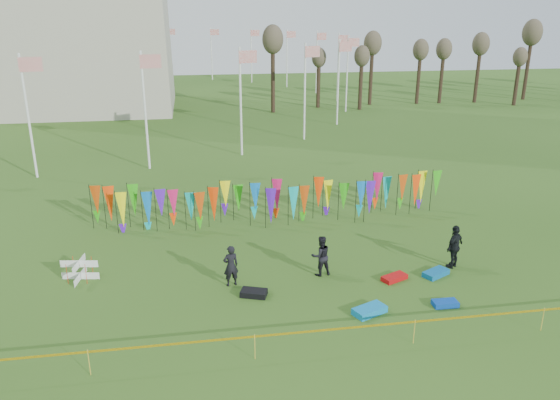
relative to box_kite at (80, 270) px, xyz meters
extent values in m
plane|color=#2A4D15|center=(8.53, -4.33, -0.44)|extent=(160.00, 160.00, 0.00)
cylinder|color=silver|center=(22.53, 43.67, 3.56)|extent=(0.16, 0.16, 8.00)
plane|color=#AC1812|center=(23.13, 43.67, 6.86)|extent=(1.40, 0.00, 1.40)
cylinder|color=silver|center=(21.58, 50.92, 3.56)|extent=(0.16, 0.16, 8.00)
plane|color=#AC1812|center=(22.18, 50.92, 6.86)|extent=(1.40, 0.00, 1.40)
cylinder|color=silver|center=(18.78, 57.67, 3.56)|extent=(0.16, 0.16, 8.00)
plane|color=#AC1812|center=(19.38, 57.67, 6.86)|extent=(1.40, 0.00, 1.40)
cylinder|color=silver|center=(14.33, 63.47, 3.56)|extent=(0.16, 0.16, 8.00)
plane|color=#AC1812|center=(14.93, 63.47, 6.86)|extent=(1.40, 0.00, 1.40)
cylinder|color=silver|center=(8.53, 67.92, 3.56)|extent=(0.16, 0.16, 8.00)
plane|color=#AC1812|center=(9.13, 67.92, 6.86)|extent=(1.40, 0.00, 1.40)
cylinder|color=silver|center=(1.78, 70.72, 3.56)|extent=(0.16, 0.16, 8.00)
plane|color=#AC1812|center=(2.38, 70.72, 6.86)|extent=(1.40, 0.00, 1.40)
cylinder|color=silver|center=(-5.47, 71.67, 3.56)|extent=(0.16, 0.16, 8.00)
plane|color=#AC1812|center=(-4.87, 71.67, 6.86)|extent=(1.40, 0.00, 1.40)
cylinder|color=silver|center=(-12.71, 70.72, 3.56)|extent=(0.16, 0.16, 8.00)
plane|color=#AC1812|center=(-12.11, 70.72, 6.86)|extent=(1.40, 0.00, 1.40)
cylinder|color=silver|center=(-19.47, 67.92, 3.56)|extent=(0.16, 0.16, 8.00)
plane|color=#AC1812|center=(-18.87, 67.92, 6.86)|extent=(1.40, 0.00, 1.40)
cylinder|color=silver|center=(-5.47, 15.67, 3.56)|extent=(0.16, 0.16, 8.00)
plane|color=#AC1812|center=(-4.87, 15.67, 6.86)|extent=(1.40, 0.00, 1.40)
cylinder|color=silver|center=(1.78, 16.62, 3.56)|extent=(0.16, 0.16, 8.00)
plane|color=#AC1812|center=(2.38, 16.62, 6.86)|extent=(1.40, 0.00, 1.40)
cylinder|color=silver|center=(8.53, 19.42, 3.56)|extent=(0.16, 0.16, 8.00)
plane|color=#AC1812|center=(9.13, 19.42, 6.86)|extent=(1.40, 0.00, 1.40)
cylinder|color=silver|center=(14.33, 23.87, 3.56)|extent=(0.16, 0.16, 8.00)
plane|color=#AC1812|center=(14.93, 23.87, 6.86)|extent=(1.40, 0.00, 1.40)
cylinder|color=silver|center=(18.78, 29.67, 3.56)|extent=(0.16, 0.16, 8.00)
plane|color=#AC1812|center=(19.38, 29.67, 6.86)|extent=(1.40, 0.00, 1.40)
cylinder|color=silver|center=(21.58, 36.42, 3.56)|extent=(0.16, 0.16, 8.00)
plane|color=#AC1812|center=(22.18, 36.42, 6.86)|extent=(1.40, 0.00, 1.40)
cylinder|color=black|center=(-0.47, 4.98, 0.64)|extent=(0.03, 0.03, 2.15)
cone|color=#C3410A|center=(-0.19, 4.98, 0.83)|extent=(0.64, 0.64, 1.60)
cylinder|color=black|center=(0.20, 4.98, 0.64)|extent=(0.03, 0.03, 2.15)
cone|color=#FF3E08|center=(0.48, 4.98, 0.83)|extent=(0.64, 0.64, 1.60)
cylinder|color=black|center=(0.87, 4.98, 0.64)|extent=(0.03, 0.03, 2.15)
cone|color=#FFF70D|center=(1.15, 4.98, 0.83)|extent=(0.64, 0.64, 1.60)
cylinder|color=black|center=(1.53, 4.98, 0.64)|extent=(0.03, 0.03, 2.15)
cone|color=#2AA913|center=(1.81, 4.98, 0.83)|extent=(0.64, 0.64, 1.60)
cylinder|color=black|center=(2.20, 4.98, 0.64)|extent=(0.03, 0.03, 2.15)
cone|color=blue|center=(2.48, 4.98, 0.83)|extent=(0.64, 0.64, 1.60)
cylinder|color=black|center=(2.87, 4.98, 0.64)|extent=(0.03, 0.03, 2.15)
cone|color=#5416C3|center=(3.15, 4.98, 0.83)|extent=(0.64, 0.64, 1.60)
cylinder|color=black|center=(3.53, 4.98, 0.64)|extent=(0.03, 0.03, 2.15)
cone|color=#D11759|center=(3.81, 4.98, 0.83)|extent=(0.64, 0.64, 1.60)
cylinder|color=black|center=(4.20, 4.98, 0.64)|extent=(0.03, 0.03, 2.15)
cone|color=#0BA6A6|center=(4.48, 4.98, 0.83)|extent=(0.64, 0.64, 1.60)
cylinder|color=black|center=(4.87, 4.98, 0.64)|extent=(0.03, 0.03, 2.15)
cone|color=#C3410A|center=(5.15, 4.98, 0.83)|extent=(0.64, 0.64, 1.60)
cylinder|color=black|center=(5.53, 4.98, 0.64)|extent=(0.03, 0.03, 2.15)
cone|color=#FF3E08|center=(5.81, 4.98, 0.83)|extent=(0.64, 0.64, 1.60)
cylinder|color=black|center=(6.20, 4.98, 0.64)|extent=(0.03, 0.03, 2.15)
cone|color=#FFF70D|center=(6.48, 4.98, 0.83)|extent=(0.64, 0.64, 1.60)
cylinder|color=black|center=(6.87, 4.98, 0.64)|extent=(0.03, 0.03, 2.15)
cone|color=#2AA913|center=(7.15, 4.98, 0.83)|extent=(0.64, 0.64, 1.60)
cylinder|color=black|center=(7.53, 4.98, 0.64)|extent=(0.03, 0.03, 2.15)
cone|color=blue|center=(7.81, 4.98, 0.83)|extent=(0.64, 0.64, 1.60)
cylinder|color=black|center=(8.20, 4.98, 0.64)|extent=(0.03, 0.03, 2.15)
cone|color=#5416C3|center=(8.48, 4.98, 0.83)|extent=(0.64, 0.64, 1.60)
cylinder|color=black|center=(8.87, 4.98, 0.64)|extent=(0.03, 0.03, 2.15)
cone|color=#D11759|center=(9.15, 4.98, 0.83)|extent=(0.64, 0.64, 1.60)
cylinder|color=black|center=(9.53, 4.98, 0.64)|extent=(0.03, 0.03, 2.15)
cone|color=#0BA6A6|center=(9.81, 4.98, 0.83)|extent=(0.64, 0.64, 1.60)
cylinder|color=black|center=(10.20, 4.98, 0.64)|extent=(0.03, 0.03, 2.15)
cone|color=#C3410A|center=(10.48, 4.98, 0.83)|extent=(0.64, 0.64, 1.60)
cylinder|color=black|center=(10.87, 4.98, 0.64)|extent=(0.03, 0.03, 2.15)
cone|color=#FF3E08|center=(11.15, 4.98, 0.83)|extent=(0.64, 0.64, 1.60)
cylinder|color=black|center=(11.53, 4.98, 0.64)|extent=(0.03, 0.03, 2.15)
cone|color=#FFF70D|center=(11.81, 4.98, 0.83)|extent=(0.64, 0.64, 1.60)
cylinder|color=black|center=(12.20, 4.98, 0.64)|extent=(0.03, 0.03, 2.15)
cone|color=#2AA913|center=(12.48, 4.98, 0.83)|extent=(0.64, 0.64, 1.60)
cylinder|color=black|center=(12.87, 4.98, 0.64)|extent=(0.03, 0.03, 2.15)
cone|color=blue|center=(13.15, 4.98, 0.83)|extent=(0.64, 0.64, 1.60)
cylinder|color=black|center=(13.53, 4.98, 0.64)|extent=(0.03, 0.03, 2.15)
cone|color=#5416C3|center=(13.81, 4.98, 0.83)|extent=(0.64, 0.64, 1.60)
cylinder|color=black|center=(14.20, 4.98, 0.64)|extent=(0.03, 0.03, 2.15)
cone|color=#D11759|center=(14.48, 4.98, 0.83)|extent=(0.64, 0.64, 1.60)
cylinder|color=black|center=(14.87, 4.98, 0.64)|extent=(0.03, 0.03, 2.15)
cone|color=#0BA6A6|center=(15.15, 4.98, 0.83)|extent=(0.64, 0.64, 1.60)
cylinder|color=black|center=(15.53, 4.98, 0.64)|extent=(0.03, 0.03, 2.15)
cone|color=#C3410A|center=(15.81, 4.98, 0.83)|extent=(0.64, 0.64, 1.60)
cylinder|color=black|center=(16.20, 4.98, 0.64)|extent=(0.03, 0.03, 2.15)
cone|color=#FF3E08|center=(16.48, 4.98, 0.83)|extent=(0.64, 0.64, 1.60)
cylinder|color=black|center=(16.87, 4.98, 0.64)|extent=(0.03, 0.03, 2.15)
cone|color=#FFF70D|center=(17.15, 4.98, 0.83)|extent=(0.64, 0.64, 1.60)
cylinder|color=black|center=(17.53, 4.98, 0.64)|extent=(0.03, 0.03, 2.15)
cone|color=#2AA913|center=(17.81, 4.98, 0.83)|extent=(0.64, 0.64, 1.60)
cube|color=yellow|center=(8.53, -6.54, 0.38)|extent=(26.00, 0.01, 0.08)
cylinder|color=gold|center=(1.53, -6.54, 0.01)|extent=(0.02, 0.02, 0.90)
cylinder|color=gold|center=(6.53, -6.54, 0.01)|extent=(0.02, 0.02, 0.90)
cylinder|color=gold|center=(11.53, -6.54, 0.01)|extent=(0.02, 0.02, 0.90)
cylinder|color=gold|center=(16.53, -6.54, 0.01)|extent=(0.02, 0.02, 0.90)
cylinder|color=#322619|center=(14.53, 39.67, 2.76)|extent=(0.44, 0.44, 6.40)
ellipsoid|color=#4D4433|center=(14.53, 39.67, 6.12)|extent=(1.92, 1.92, 2.56)
cylinder|color=#322619|center=(18.53, 39.67, 2.76)|extent=(0.44, 0.44, 6.40)
ellipsoid|color=#4D4433|center=(18.53, 39.67, 6.12)|extent=(1.92, 1.92, 2.56)
cylinder|color=#322619|center=(22.53, 39.67, 2.76)|extent=(0.44, 0.44, 6.40)
ellipsoid|color=#4D4433|center=(22.53, 39.67, 6.12)|extent=(1.92, 1.92, 2.56)
cylinder|color=#322619|center=(26.53, 39.67, 2.76)|extent=(0.44, 0.44, 6.40)
ellipsoid|color=#4D4433|center=(26.53, 39.67, 6.12)|extent=(1.92, 1.92, 2.56)
cylinder|color=#322619|center=(30.53, 39.67, 2.76)|extent=(0.44, 0.44, 6.40)
ellipsoid|color=#4D4433|center=(30.53, 39.67, 6.12)|extent=(1.92, 1.92, 2.56)
cylinder|color=#322619|center=(34.53, 39.67, 2.76)|extent=(0.44, 0.44, 6.40)
ellipsoid|color=#4D4433|center=(34.53, 39.67, 6.12)|extent=(1.92, 1.92, 2.56)
cylinder|color=#322619|center=(38.53, 39.67, 2.76)|extent=(0.44, 0.44, 6.40)
ellipsoid|color=#4D4433|center=(38.53, 39.67, 6.12)|extent=(1.92, 1.92, 2.56)
cylinder|color=#322619|center=(42.53, 39.67, 2.76)|extent=(0.44, 0.44, 6.40)
ellipsoid|color=#4D4433|center=(42.53, 39.67, 6.12)|extent=(1.92, 1.92, 2.56)
cylinder|color=#322619|center=(46.53, 39.67, 2.76)|extent=(0.44, 0.44, 6.40)
ellipsoid|color=#4D4433|center=(46.53, 39.67, 6.12)|extent=(1.92, 1.92, 2.56)
cylinder|color=red|center=(-0.38, -0.38, 0.00)|extent=(0.02, 0.02, 0.87)
cylinder|color=red|center=(0.38, -0.38, 0.00)|extent=(0.02, 0.02, 0.87)
cylinder|color=red|center=(-0.38, 0.38, 0.00)|extent=(0.02, 0.02, 0.87)
cylinder|color=red|center=(0.38, 0.38, 0.00)|extent=(0.02, 0.02, 0.87)
imported|color=black|center=(6.08, -1.49, 0.42)|extent=(0.72, 0.60, 1.72)
imported|color=black|center=(9.83, -1.17, 0.43)|extent=(0.91, 0.65, 1.73)
imported|color=black|center=(15.62, -1.39, 0.53)|extent=(1.29, 1.16, 1.92)
cube|color=#0D85CE|center=(10.89, -4.48, -0.31)|extent=(1.38, 1.06, 0.25)
cube|color=#0A40AD|center=(13.86, -4.42, -0.34)|extent=(0.94, 0.51, 0.20)
cube|color=red|center=(12.72, -2.12, -0.34)|extent=(1.19, 0.89, 0.20)
cube|color=black|center=(6.87, -2.50, -0.32)|extent=(1.14, 0.88, 0.23)
cube|color=#0B5F9E|center=(14.57, -2.04, -0.33)|extent=(1.28, 1.03, 0.22)
camera|label=1|loc=(4.83, -21.18, 10.03)|focal=35.00mm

